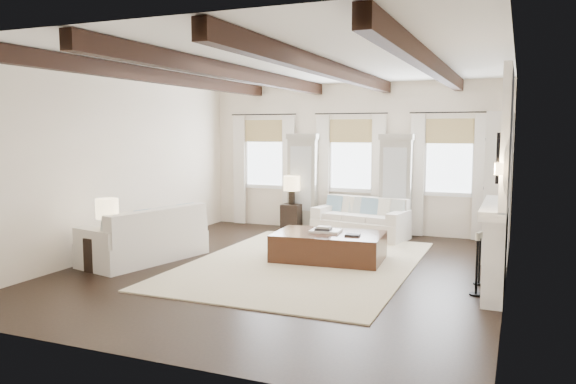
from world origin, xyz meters
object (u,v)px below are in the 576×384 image
at_px(sofa_back, 362,221).
at_px(sofa_left, 147,239).
at_px(side_table_back, 292,218).
at_px(side_table_front, 109,253).
at_px(ottoman, 329,247).

bearing_deg(sofa_back, sofa_left, -129.06).
relative_size(sofa_left, side_table_back, 3.84).
distance_m(sofa_left, side_table_back, 3.72).
distance_m(sofa_left, side_table_front, 0.79).
bearing_deg(ottoman, side_table_front, -151.19).
xyz_separation_m(ottoman, side_table_back, (-1.63, 2.34, 0.06)).
xyz_separation_m(ottoman, side_table_front, (-3.00, -1.95, 0.03)).
height_order(sofa_left, ottoman, sofa_left).
height_order(sofa_back, side_table_back, sofa_back).
bearing_deg(ottoman, sofa_left, -161.35).
xyz_separation_m(sofa_back, side_table_back, (-1.59, 0.09, -0.04)).
xyz_separation_m(sofa_left, side_table_front, (-0.18, -0.76, -0.10)).
height_order(side_table_front, side_table_back, side_table_back).
xyz_separation_m(side_table_front, side_table_back, (1.38, 4.28, 0.03)).
bearing_deg(side_table_front, side_table_back, 72.19).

